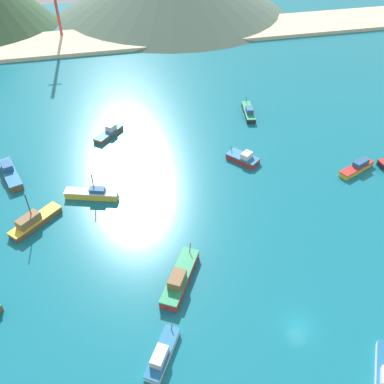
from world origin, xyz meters
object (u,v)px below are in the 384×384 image
at_px(fishing_boat_2, 249,112).
at_px(fishing_boat_7, 92,194).
at_px(fishing_boat_3, 34,221).
at_px(fishing_boat_12, 243,158).
at_px(fishing_boat_1, 162,354).
at_px(fishing_boat_4, 180,278).
at_px(fishing_boat_10, 10,173).
at_px(fishing_boat_0, 357,167).
at_px(fishing_boat_9, 109,133).

relative_size(fishing_boat_2, fishing_boat_7, 0.96).
distance_m(fishing_boat_2, fishing_boat_7, 45.65).
xyz_separation_m(fishing_boat_3, fishing_boat_12, (41.81, 10.01, -0.21)).
relative_size(fishing_boat_1, fishing_boat_4, 0.70).
xyz_separation_m(fishing_boat_1, fishing_boat_4, (4.82, 11.35, 0.21)).
bearing_deg(fishing_boat_7, fishing_boat_1, -78.72).
xyz_separation_m(fishing_boat_7, fishing_boat_10, (-15.70, 10.40, 0.03)).
relative_size(fishing_boat_10, fishing_boat_12, 1.52).
xyz_separation_m(fishing_boat_0, fishing_boat_4, (-41.31, -19.38, 0.17)).
distance_m(fishing_boat_2, fishing_boat_9, 34.41).
distance_m(fishing_boat_3, fishing_boat_10, 16.66).
bearing_deg(fishing_boat_12, fishing_boat_1, -122.02).
relative_size(fishing_boat_0, fishing_boat_10, 0.80).
bearing_deg(fishing_boat_9, fishing_boat_0, -27.95).
relative_size(fishing_boat_9, fishing_boat_10, 0.69).
bearing_deg(fishing_boat_2, fishing_boat_12, -112.69).
xyz_separation_m(fishing_boat_0, fishing_boat_9, (-48.12, 25.53, -0.02)).
bearing_deg(fishing_boat_10, fishing_boat_1, -63.37).
bearing_deg(fishing_boat_4, fishing_boat_3, 140.66).
distance_m(fishing_boat_1, fishing_boat_7, 35.42).
xyz_separation_m(fishing_boat_2, fishing_boat_12, (-7.76, -18.55, -0.06)).
bearing_deg(fishing_boat_10, fishing_boat_12, -6.93).
relative_size(fishing_boat_0, fishing_boat_9, 1.17).
bearing_deg(fishing_boat_1, fishing_boat_3, 120.32).
relative_size(fishing_boat_7, fishing_boat_10, 0.92).
height_order(fishing_boat_0, fishing_boat_12, fishing_boat_12).
relative_size(fishing_boat_0, fishing_boat_2, 0.91).
distance_m(fishing_boat_0, fishing_boat_1, 55.43).
bearing_deg(fishing_boat_2, fishing_boat_7, -149.46).
distance_m(fishing_boat_0, fishing_boat_3, 63.33).
bearing_deg(fishing_boat_3, fishing_boat_0, 1.22).
bearing_deg(fishing_boat_7, fishing_boat_3, -152.43).
bearing_deg(fishing_boat_3, fishing_boat_1, -59.68).
xyz_separation_m(fishing_boat_2, fishing_boat_10, (-55.01, -12.80, 0.05)).
distance_m(fishing_boat_7, fishing_boat_9, 22.08).
xyz_separation_m(fishing_boat_1, fishing_boat_10, (-22.63, 45.13, 0.14)).
bearing_deg(fishing_boat_7, fishing_boat_9, 77.07).
bearing_deg(fishing_boat_7, fishing_boat_10, 146.49).
xyz_separation_m(fishing_boat_0, fishing_boat_7, (-53.06, 4.01, 0.07)).
relative_size(fishing_boat_1, fishing_boat_10, 0.70).
bearing_deg(fishing_boat_10, fishing_boat_2, 13.10).
height_order(fishing_boat_9, fishing_boat_10, fishing_boat_10).
relative_size(fishing_boat_4, fishing_boat_9, 1.44).
bearing_deg(fishing_boat_12, fishing_boat_4, -125.23).
distance_m(fishing_boat_0, fishing_boat_9, 54.48).
bearing_deg(fishing_boat_2, fishing_boat_10, -166.90).
bearing_deg(fishing_boat_3, fishing_boat_2, 29.94).
height_order(fishing_boat_4, fishing_boat_9, fishing_boat_4).
bearing_deg(fishing_boat_4, fishing_boat_12, 54.77).
bearing_deg(fishing_boat_1, fishing_boat_9, 92.02).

